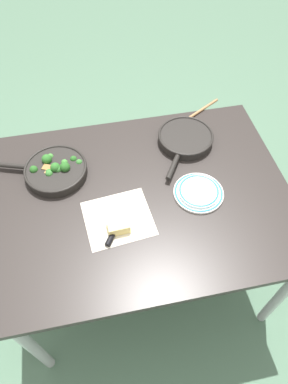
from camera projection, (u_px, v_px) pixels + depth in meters
The scene contains 9 objects.
ground_plane at pixel (144, 267), 2.17m from camera, with size 14.00×14.00×0.00m, color #51755B.
dining_table_red at pixel (144, 204), 1.60m from camera, with size 1.33×1.00×0.78m.
skillet_broccoli at pixel (55, 170), 1.59m from camera, with size 0.42×0.29×0.08m.
skillet_eggs at pixel (185, 138), 1.72m from camera, with size 0.30×0.39×0.05m.
wooden_spoon at pixel (187, 119), 1.83m from camera, with size 0.35×0.22×0.02m.
parchment_sheet at pixel (118, 218), 1.47m from camera, with size 0.31×0.28×0.00m.
grater_knife at pixel (115, 229), 1.42m from camera, with size 0.14×0.21×0.02m.
cheese_block at pixel (118, 226), 1.42m from camera, with size 0.09×0.07×0.05m.
dinner_plate_stack at pixel (199, 192), 1.54m from camera, with size 0.23×0.23×0.03m.
Camera 1 is at (-0.18, -0.89, 2.02)m, focal length 32.00 mm.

